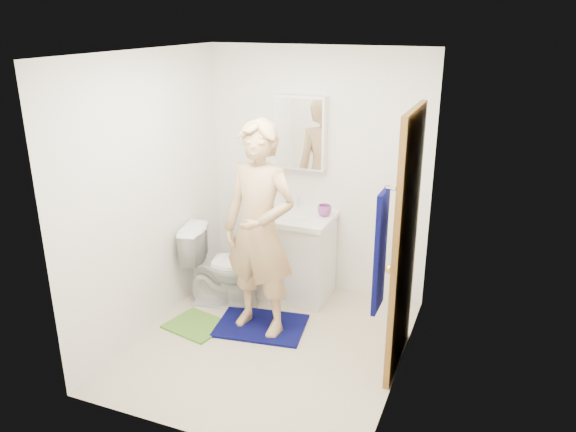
% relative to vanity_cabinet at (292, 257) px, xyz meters
% --- Properties ---
extents(floor, '(2.20, 2.40, 0.02)m').
position_rel_vanity_cabinet_xyz_m(floor, '(0.15, -0.91, -0.41)').
color(floor, beige).
rests_on(floor, ground).
extents(ceiling, '(2.20, 2.40, 0.02)m').
position_rel_vanity_cabinet_xyz_m(ceiling, '(0.15, -0.91, 2.01)').
color(ceiling, white).
rests_on(ceiling, ground).
extents(wall_back, '(2.20, 0.02, 2.40)m').
position_rel_vanity_cabinet_xyz_m(wall_back, '(0.15, 0.30, 0.80)').
color(wall_back, white).
rests_on(wall_back, ground).
extents(wall_front, '(2.20, 0.02, 2.40)m').
position_rel_vanity_cabinet_xyz_m(wall_front, '(0.15, -2.12, 0.80)').
color(wall_front, white).
rests_on(wall_front, ground).
extents(wall_left, '(0.02, 2.40, 2.40)m').
position_rel_vanity_cabinet_xyz_m(wall_left, '(-0.96, -0.91, 0.80)').
color(wall_left, white).
rests_on(wall_left, ground).
extents(wall_right, '(0.02, 2.40, 2.40)m').
position_rel_vanity_cabinet_xyz_m(wall_right, '(1.26, -0.91, 0.80)').
color(wall_right, white).
rests_on(wall_right, ground).
extents(vanity_cabinet, '(0.75, 0.55, 0.80)m').
position_rel_vanity_cabinet_xyz_m(vanity_cabinet, '(0.00, 0.00, 0.00)').
color(vanity_cabinet, white).
rests_on(vanity_cabinet, floor).
extents(countertop, '(0.79, 0.59, 0.05)m').
position_rel_vanity_cabinet_xyz_m(countertop, '(0.00, 0.00, 0.43)').
color(countertop, white).
rests_on(countertop, vanity_cabinet).
extents(sink_basin, '(0.40, 0.40, 0.03)m').
position_rel_vanity_cabinet_xyz_m(sink_basin, '(0.00, 0.00, 0.44)').
color(sink_basin, white).
rests_on(sink_basin, countertop).
extents(faucet, '(0.03, 0.03, 0.12)m').
position_rel_vanity_cabinet_xyz_m(faucet, '(0.00, 0.18, 0.51)').
color(faucet, silver).
rests_on(faucet, countertop).
extents(medicine_cabinet, '(0.50, 0.12, 0.70)m').
position_rel_vanity_cabinet_xyz_m(medicine_cabinet, '(0.00, 0.22, 1.20)').
color(medicine_cabinet, white).
rests_on(medicine_cabinet, wall_back).
extents(mirror_panel, '(0.46, 0.01, 0.66)m').
position_rel_vanity_cabinet_xyz_m(mirror_panel, '(0.00, 0.16, 1.20)').
color(mirror_panel, white).
rests_on(mirror_panel, wall_back).
extents(door, '(0.05, 0.80, 2.05)m').
position_rel_vanity_cabinet_xyz_m(door, '(1.22, -0.76, 0.62)').
color(door, olive).
rests_on(door, ground).
extents(door_knob, '(0.07, 0.07, 0.07)m').
position_rel_vanity_cabinet_xyz_m(door_knob, '(1.18, -1.08, 0.55)').
color(door_knob, gold).
rests_on(door_knob, door).
extents(towel, '(0.03, 0.24, 0.80)m').
position_rel_vanity_cabinet_xyz_m(towel, '(1.18, -1.48, 0.85)').
color(towel, '#070A4A').
rests_on(towel, wall_right).
extents(towel_hook, '(0.06, 0.02, 0.02)m').
position_rel_vanity_cabinet_xyz_m(towel_hook, '(1.22, -1.48, 1.27)').
color(towel_hook, silver).
rests_on(towel_hook, wall_right).
extents(toilet, '(0.84, 0.58, 0.78)m').
position_rel_vanity_cabinet_xyz_m(toilet, '(-0.54, -0.41, -0.01)').
color(toilet, white).
rests_on(toilet, floor).
extents(bath_mat, '(0.85, 0.66, 0.02)m').
position_rel_vanity_cabinet_xyz_m(bath_mat, '(-0.02, -0.70, -0.39)').
color(bath_mat, '#070A4A').
rests_on(bath_mat, floor).
extents(green_rug, '(0.58, 0.52, 0.02)m').
position_rel_vanity_cabinet_xyz_m(green_rug, '(-0.57, -0.90, -0.39)').
color(green_rug, '#599230').
rests_on(green_rug, floor).
extents(soap_dispenser, '(0.12, 0.12, 0.20)m').
position_rel_vanity_cabinet_xyz_m(soap_dispenser, '(-0.24, -0.03, 0.55)').
color(soap_dispenser, '#AA4F61').
rests_on(soap_dispenser, countertop).
extents(toothbrush_cup, '(0.16, 0.16, 0.10)m').
position_rel_vanity_cabinet_xyz_m(toothbrush_cup, '(0.30, 0.08, 0.50)').
color(toothbrush_cup, '#954599').
rests_on(toothbrush_cup, countertop).
extents(man, '(0.74, 0.55, 1.86)m').
position_rel_vanity_cabinet_xyz_m(man, '(-0.01, -0.73, 0.55)').
color(man, tan).
rests_on(man, bath_mat).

